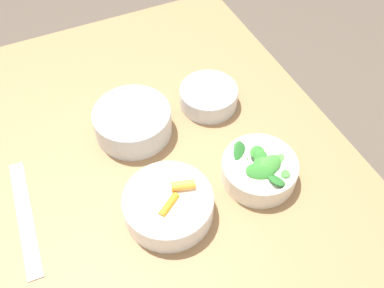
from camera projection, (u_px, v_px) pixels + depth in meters
The scene contains 7 objects.
ground_plane at pixel (173, 281), 1.52m from camera, with size 10.00×10.00×0.00m, color #4C4238.
dining_table at pixel (164, 185), 1.04m from camera, with size 1.03×0.78×0.76m.
bowl_carrots at pixel (168, 204), 0.81m from camera, with size 0.17×0.17×0.07m.
bowl_greens at pixel (259, 169), 0.87m from camera, with size 0.16×0.16×0.08m.
bowl_beans_hotdog at pixel (133, 122), 0.95m from camera, with size 0.17×0.17×0.07m.
bowl_cookies at pixel (209, 96), 1.00m from camera, with size 0.14×0.14×0.05m.
ruler at pixel (25, 216), 0.83m from camera, with size 0.27×0.04×0.00m.
Camera 1 is at (-0.55, 0.18, 1.49)m, focal length 40.00 mm.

